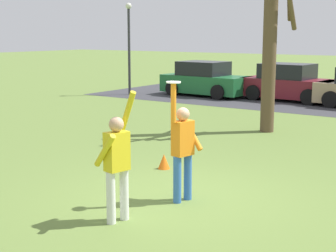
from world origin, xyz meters
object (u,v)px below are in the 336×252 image
parked_car_maroon (289,84)px  bare_tree_tall (274,19)px  person_defender (117,160)px  parked_car_green (205,80)px  frisbee_disc (173,82)px  lamppost_by_lot (129,40)px  field_cone_orange (164,161)px  person_catcher (183,146)px

parked_car_maroon → bare_tree_tall: bearing=-68.6°
person_defender → parked_car_green: 16.47m
frisbee_disc → lamppost_by_lot: 15.91m
bare_tree_tall → field_cone_orange: (-0.18, -5.22, -3.11)m
field_cone_orange → parked_car_maroon: bearing=99.4°
person_catcher → parked_car_maroon: size_ratio=0.49×
lamppost_by_lot → person_catcher: bearing=-48.0°
parked_car_green → lamppost_by_lot: (-3.12, -1.72, 1.86)m
person_catcher → frisbee_disc: size_ratio=8.66×
person_catcher → person_defender: (-0.29, -1.40, -0.00)m
bare_tree_tall → person_defender: bearing=-82.9°
lamppost_by_lot → bare_tree_tall: bearing=-27.9°
person_defender → field_cone_orange: size_ratio=6.38×
person_defender → lamppost_by_lot: (-10.27, 13.11, 1.60)m
frisbee_disc → field_cone_orange: (-1.46, 1.81, -1.93)m
parked_car_maroon → lamppost_by_lot: lamppost_by_lot is taller
frisbee_disc → parked_car_green: bearing=118.4°
parked_car_maroon → frisbee_disc: bearing=-72.0°
frisbee_disc → parked_car_maroon: bearing=103.9°
bare_tree_tall → parked_car_maroon: bearing=107.3°
field_cone_orange → person_defender: bearing=-67.9°
person_defender → frisbee_disc: (0.24, 1.18, 1.11)m
frisbee_disc → bare_tree_tall: bare_tree_tall is taller
person_defender → bare_tree_tall: size_ratio=0.31×
parked_car_green → lamppost_by_lot: size_ratio=0.99×
bare_tree_tall → parked_car_green: bearing=132.7°
bare_tree_tall → lamppost_by_lot: size_ratio=1.56×
parked_car_green → bare_tree_tall: 9.37m
frisbee_disc → parked_car_green: (-7.39, 13.66, -1.37)m
parked_car_green → lamppost_by_lot: bearing=-147.0°
frisbee_disc → parked_car_maroon: (-3.52, 14.23, -1.37)m
person_defender → parked_car_green: size_ratio=0.48×
frisbee_disc → lamppost_by_lot: (-10.52, 11.93, 0.49)m
parked_car_green → person_defender: bearing=-60.2°
parked_car_green → field_cone_orange: parked_car_green is taller
person_defender → parked_car_maroon: bearing=23.7°
person_catcher → frisbee_disc: bearing=0.0°
person_catcher → lamppost_by_lot: 15.85m
parked_car_green → field_cone_orange: size_ratio=13.18×
person_defender → bare_tree_tall: bare_tree_tall is taller
person_defender → parked_car_maroon: person_defender is taller
bare_tree_tall → frisbee_disc: bearing=-79.7°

